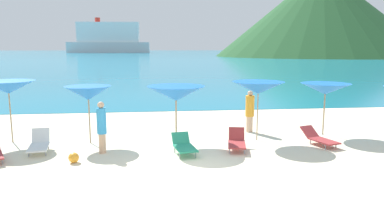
% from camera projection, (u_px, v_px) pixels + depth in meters
% --- Properties ---
extents(ground_plane, '(50.00, 100.00, 0.30)m').
position_uv_depth(ground_plane, '(169.00, 115.00, 20.30)').
color(ground_plane, beige).
extents(ocean_water, '(650.00, 440.00, 0.02)m').
position_uv_depth(ocean_water, '(152.00, 53.00, 236.06)').
color(ocean_water, teal).
rests_on(ocean_water, ground_plane).
extents(headland_hill, '(84.39, 84.39, 34.68)m').
position_uv_depth(headland_hill, '(321.00, 13.00, 146.46)').
color(headland_hill, '#235128').
rests_on(headland_hill, ground_plane).
extents(umbrella_2, '(1.97, 1.97, 2.35)m').
position_uv_depth(umbrella_2, '(8.00, 87.00, 13.47)').
color(umbrella_2, '#9E7F59').
rests_on(umbrella_2, ground_plane).
extents(umbrella_3, '(1.73, 1.73, 2.17)m').
position_uv_depth(umbrella_3, '(88.00, 93.00, 13.40)').
color(umbrella_3, '#9E7F59').
rests_on(umbrella_3, ground_plane).
extents(umbrella_4, '(2.19, 2.19, 2.18)m').
position_uv_depth(umbrella_4, '(176.00, 93.00, 13.29)').
color(umbrella_4, '#9E7F59').
rests_on(umbrella_4, ground_plane).
extents(umbrella_5, '(2.10, 2.10, 2.29)m').
position_uv_depth(umbrella_5, '(258.00, 88.00, 13.81)').
color(umbrella_5, '#9E7F59').
rests_on(umbrella_5, ground_plane).
extents(umbrella_6, '(2.12, 2.12, 2.14)m').
position_uv_depth(umbrella_6, '(325.00, 89.00, 14.74)').
color(umbrella_6, '#9E7F59').
rests_on(umbrella_6, ground_plane).
extents(lounge_chair_0, '(1.02, 1.67, 0.58)m').
position_uv_depth(lounge_chair_0, '(319.00, 138.00, 13.42)').
color(lounge_chair_0, '#A53333').
rests_on(lounge_chair_0, ground_plane).
extents(lounge_chair_2, '(0.84, 1.39, 0.70)m').
position_uv_depth(lounge_chair_2, '(237.00, 141.00, 12.76)').
color(lounge_chair_2, '#A53333').
rests_on(lounge_chair_2, ground_plane).
extents(lounge_chair_4, '(0.82, 1.43, 0.64)m').
position_uv_depth(lounge_chair_4, '(184.00, 145.00, 12.23)').
color(lounge_chair_4, '#268C66').
rests_on(lounge_chair_4, ground_plane).
extents(lounge_chair_6, '(0.83, 1.55, 0.71)m').
position_uv_depth(lounge_chair_6, '(39.00, 144.00, 12.52)').
color(lounge_chair_6, white).
rests_on(lounge_chair_6, ground_plane).
extents(beachgoer_0, '(0.32, 0.32, 1.78)m').
position_uv_depth(beachgoer_0, '(102.00, 126.00, 12.27)').
color(beachgoer_0, '#DBAA84').
rests_on(beachgoer_0, ground_plane).
extents(beachgoer_1, '(0.37, 0.37, 1.78)m').
position_uv_depth(beachgoer_1, '(250.00, 110.00, 15.38)').
color(beachgoer_1, '#DBAA84').
rests_on(beachgoer_1, ground_plane).
extents(beach_ball, '(0.33, 0.33, 0.33)m').
position_uv_depth(beach_ball, '(74.00, 158.00, 11.34)').
color(beach_ball, orange).
rests_on(beach_ball, ground_plane).
extents(cruise_ship, '(55.59, 12.74, 23.51)m').
position_uv_depth(cruise_ship, '(108.00, 39.00, 247.64)').
color(cruise_ship, silver).
rests_on(cruise_ship, ocean_water).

